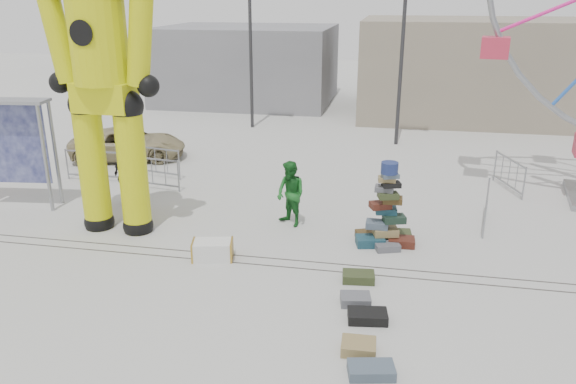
% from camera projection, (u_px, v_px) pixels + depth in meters
% --- Properties ---
extents(ground, '(90.00, 90.00, 0.00)m').
position_uv_depth(ground, '(259.00, 277.00, 13.10)').
color(ground, '#9E9E99').
rests_on(ground, ground).
extents(track_line_near, '(40.00, 0.04, 0.01)m').
position_uv_depth(track_line_near, '(265.00, 265.00, 13.65)').
color(track_line_near, '#47443F').
rests_on(track_line_near, ground).
extents(track_line_far, '(40.00, 0.04, 0.01)m').
position_uv_depth(track_line_far, '(269.00, 258.00, 14.02)').
color(track_line_far, '#47443F').
rests_on(track_line_far, ground).
extents(building_right, '(12.00, 8.00, 5.00)m').
position_uv_depth(building_right, '(477.00, 68.00, 29.51)').
color(building_right, gray).
rests_on(building_right, ground).
extents(building_left, '(10.00, 8.00, 4.40)m').
position_uv_depth(building_left, '(248.00, 64.00, 33.78)').
color(building_left, gray).
rests_on(building_left, ground).
extents(lamp_post_right, '(1.41, 0.25, 8.00)m').
position_uv_depth(lamp_post_right, '(405.00, 39.00, 23.07)').
color(lamp_post_right, '#2D2D30').
rests_on(lamp_post_right, ground).
extents(lamp_post_left, '(1.41, 0.25, 8.00)m').
position_uv_depth(lamp_post_left, '(252.00, 33.00, 26.17)').
color(lamp_post_left, '#2D2D30').
rests_on(lamp_post_left, ground).
extents(suitcase_tower, '(1.60, 1.42, 2.24)m').
position_uv_depth(suitcase_tower, '(386.00, 221.00, 14.69)').
color(suitcase_tower, '#1B4251').
rests_on(suitcase_tower, ground).
extents(crash_test_dummy, '(3.22, 1.42, 8.13)m').
position_uv_depth(crash_test_dummy, '(102.00, 75.00, 14.32)').
color(crash_test_dummy, black).
rests_on(crash_test_dummy, ground).
extents(steamer_trunk, '(1.10, 0.77, 0.47)m').
position_uv_depth(steamer_trunk, '(213.00, 250.00, 13.93)').
color(steamer_trunk, silver).
rests_on(steamer_trunk, ground).
extents(row_case_0, '(0.77, 0.54, 0.21)m').
position_uv_depth(row_case_0, '(358.00, 277.00, 12.88)').
color(row_case_0, '#364120').
rests_on(row_case_0, ground).
extents(row_case_1, '(0.70, 0.56, 0.21)m').
position_uv_depth(row_case_1, '(355.00, 299.00, 11.94)').
color(row_case_1, slate).
rests_on(row_case_1, ground).
extents(row_case_2, '(0.85, 0.58, 0.21)m').
position_uv_depth(row_case_2, '(368.00, 316.00, 11.32)').
color(row_case_2, black).
rests_on(row_case_2, ground).
extents(row_case_3, '(0.65, 0.54, 0.22)m').
position_uv_depth(row_case_3, '(359.00, 347.00, 10.33)').
color(row_case_3, '#967F4C').
rests_on(row_case_3, ground).
extents(row_case_4, '(0.88, 0.62, 0.20)m').
position_uv_depth(row_case_4, '(371.00, 370.00, 9.71)').
color(row_case_4, '#4C5C6D').
rests_on(row_case_4, ground).
extents(barricade_dummy_a, '(2.00, 0.15, 1.10)m').
position_uv_depth(barricade_dummy_a, '(93.00, 165.00, 19.66)').
color(barricade_dummy_a, gray).
rests_on(barricade_dummy_a, ground).
extents(barricade_dummy_b, '(1.98, 0.50, 1.10)m').
position_uv_depth(barricade_dummy_b, '(155.00, 162.00, 20.08)').
color(barricade_dummy_b, gray).
rests_on(barricade_dummy_b, ground).
extents(barricade_dummy_c, '(1.99, 0.40, 1.10)m').
position_uv_depth(barricade_dummy_c, '(152.00, 173.00, 18.83)').
color(barricade_dummy_c, gray).
rests_on(barricade_dummy_c, ground).
extents(barricade_wheel_front, '(0.43, 1.99, 1.10)m').
position_uv_depth(barricade_wheel_front, '(486.00, 207.00, 15.85)').
color(barricade_wheel_front, gray).
rests_on(barricade_wheel_front, ground).
extents(barricade_wheel_back, '(0.70, 1.94, 1.10)m').
position_uv_depth(barricade_wheel_back, '(509.00, 174.00, 18.71)').
color(barricade_wheel_back, gray).
rests_on(barricade_wheel_back, ground).
extents(pedestrian_red, '(0.69, 0.60, 1.59)m').
position_uv_depth(pedestrian_red, '(136.00, 188.00, 16.68)').
color(pedestrian_red, '#A11B17').
rests_on(pedestrian_red, ground).
extents(pedestrian_green, '(1.15, 1.12, 1.87)m').
position_uv_depth(pedestrian_green, '(291.00, 194.00, 15.74)').
color(pedestrian_green, '#165B1E').
rests_on(pedestrian_green, ground).
extents(pedestrian_black, '(1.13, 0.92, 1.80)m').
position_uv_depth(pedestrian_black, '(125.00, 177.00, 17.33)').
color(pedestrian_black, black).
rests_on(pedestrian_black, ground).
extents(parked_suv, '(4.81, 3.20, 1.23)m').
position_uv_depth(parked_suv, '(128.00, 144.00, 22.20)').
color(parked_suv, '#9B8D64').
rests_on(parked_suv, ground).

